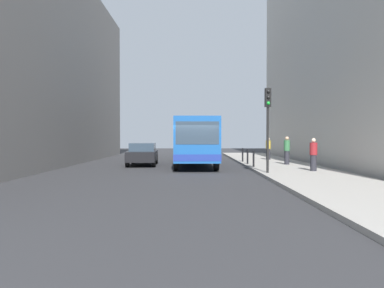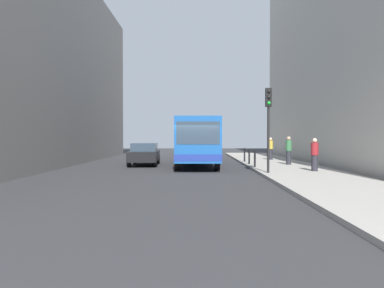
% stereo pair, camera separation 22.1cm
% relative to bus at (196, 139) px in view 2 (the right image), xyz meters
% --- Properties ---
extents(ground_plane, '(80.00, 80.00, 0.00)m').
position_rel_bus_xyz_m(ground_plane, '(-0.01, -4.72, -1.73)').
color(ground_plane, '#2D2D30').
extents(sidewalk, '(4.40, 40.00, 0.15)m').
position_rel_bus_xyz_m(sidewalk, '(5.39, -4.72, -1.65)').
color(sidewalk, '#9E9991').
rests_on(sidewalk, ground).
extents(building_left, '(7.00, 32.00, 13.66)m').
position_rel_bus_xyz_m(building_left, '(-11.51, -0.72, 5.10)').
color(building_left, gray).
rests_on(building_left, ground).
extents(building_right, '(7.00, 32.00, 17.76)m').
position_rel_bus_xyz_m(building_right, '(11.49, -0.72, 7.15)').
color(building_right, '#BCB7AD').
rests_on(building_right, ground).
extents(bus, '(2.79, 11.08, 3.00)m').
position_rel_bus_xyz_m(bus, '(0.00, 0.00, 0.00)').
color(bus, '#19519E').
rests_on(bus, ground).
extents(car_beside_bus, '(2.03, 4.48, 1.48)m').
position_rel_bus_xyz_m(car_beside_bus, '(-3.42, -0.27, -0.94)').
color(car_beside_bus, black).
rests_on(car_beside_bus, ground).
extents(car_behind_bus, '(2.04, 4.48, 1.48)m').
position_rel_bus_xyz_m(car_behind_bus, '(0.08, 10.53, -0.94)').
color(car_behind_bus, black).
rests_on(car_behind_bus, ground).
extents(traffic_light, '(0.28, 0.33, 4.10)m').
position_rel_bus_xyz_m(traffic_light, '(3.54, -6.84, 1.28)').
color(traffic_light, black).
rests_on(traffic_light, sidewalk).
extents(bollard_near, '(0.11, 0.11, 0.95)m').
position_rel_bus_xyz_m(bollard_near, '(3.44, -3.39, -1.10)').
color(bollard_near, black).
rests_on(bollard_near, sidewalk).
extents(bollard_mid, '(0.11, 0.11, 0.95)m').
position_rel_bus_xyz_m(bollard_mid, '(3.44, -1.11, -1.10)').
color(bollard_mid, black).
rests_on(bollard_mid, sidewalk).
extents(bollard_far, '(0.11, 0.11, 0.95)m').
position_rel_bus_xyz_m(bollard_far, '(3.44, 1.17, -1.10)').
color(bollard_far, black).
rests_on(bollard_far, sidewalk).
extents(pedestrian_near_signal, '(0.38, 0.38, 1.68)m').
position_rel_bus_xyz_m(pedestrian_near_signal, '(6.08, -5.91, -0.74)').
color(pedestrian_near_signal, '#26262D').
rests_on(pedestrian_near_signal, sidewalk).
extents(pedestrian_mid_sidewalk, '(0.38, 0.38, 1.76)m').
position_rel_bus_xyz_m(pedestrian_mid_sidewalk, '(5.86, -1.55, -0.69)').
color(pedestrian_mid_sidewalk, '#26262D').
rests_on(pedestrian_mid_sidewalk, sidewalk).
extents(pedestrian_far_sidewalk, '(0.38, 0.38, 1.69)m').
position_rel_bus_xyz_m(pedestrian_far_sidewalk, '(5.71, 3.35, -0.73)').
color(pedestrian_far_sidewalk, '#26262D').
rests_on(pedestrian_far_sidewalk, sidewalk).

